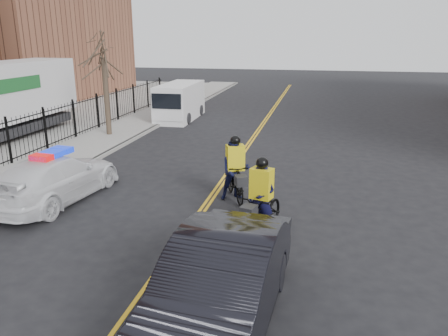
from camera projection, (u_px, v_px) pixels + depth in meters
The scene contains 13 objects.
ground at pixel (193, 225), 12.57m from camera, with size 120.00×120.00×0.00m, color black.
center_line_left at pixel (240, 154), 20.05m from camera, with size 0.10×60.00×0.01m, color gold.
center_line_right at pixel (244, 154), 20.02m from camera, with size 0.10×60.00×0.01m, color gold.
sidewalk at pixel (93, 144), 21.57m from camera, with size 3.00×60.00×0.15m, color gray.
curb at pixel (121, 146), 21.26m from camera, with size 0.20×60.00×0.15m, color gray.
iron_fence at pixel (63, 124), 21.61m from camera, with size 0.12×28.00×2.00m, color black, non-canonical shape.
warehouse_far at pixel (14, 14), 37.70m from camera, with size 14.00×18.00×14.00m, color brown.
street_tree at pixel (104, 70), 22.45m from camera, with size 3.20×3.20×4.80m.
police_cruiser at pixel (55, 178), 14.23m from camera, with size 2.55×5.38×1.68m.
dark_sedan at pixel (219, 287), 7.87m from camera, with size 1.87×5.37×1.77m, color black.
cargo_van at pixel (179, 102), 28.03m from camera, with size 2.21×5.48×2.27m.
cyclist_near at pixel (261, 207), 11.86m from camera, with size 1.37×2.34×2.17m.
cyclist_far at pixel (235, 175), 14.29m from camera, with size 1.45×2.20×2.17m.
Camera 1 is at (3.38, -11.07, 5.23)m, focal length 35.00 mm.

